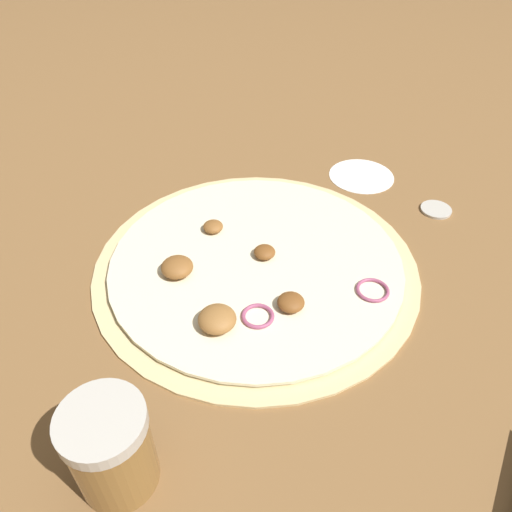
{
  "coord_description": "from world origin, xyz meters",
  "views": [
    {
      "loc": [
        -0.24,
        -0.36,
        0.4
      ],
      "look_at": [
        0.0,
        0.0,
        0.02
      ],
      "focal_mm": 35.0,
      "sensor_mm": 36.0,
      "label": 1
    }
  ],
  "objects": [
    {
      "name": "loose_cap",
      "position": [
        0.26,
        -0.04,
        0.0
      ],
      "size": [
        0.04,
        0.04,
        0.01
      ],
      "color": "beige",
      "rests_on": "ground_plane"
    },
    {
      "name": "pizza",
      "position": [
        -0.0,
        -0.0,
        0.01
      ],
      "size": [
        0.38,
        0.38,
        0.03
      ],
      "color": "beige",
      "rests_on": "ground_plane"
    },
    {
      "name": "spice_jar",
      "position": [
        -0.23,
        -0.15,
        0.04
      ],
      "size": [
        0.06,
        0.06,
        0.09
      ],
      "color": "olive",
      "rests_on": "ground_plane"
    },
    {
      "name": "ground_plane",
      "position": [
        0.0,
        0.0,
        0.0
      ],
      "size": [
        3.0,
        3.0,
        0.0
      ],
      "primitive_type": "plane",
      "color": "brown"
    },
    {
      "name": "flour_patch",
      "position": [
        0.24,
        0.08,
        0.0
      ],
      "size": [
        0.09,
        0.09,
        0.0
      ],
      "color": "white",
      "rests_on": "ground_plane"
    }
  ]
}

